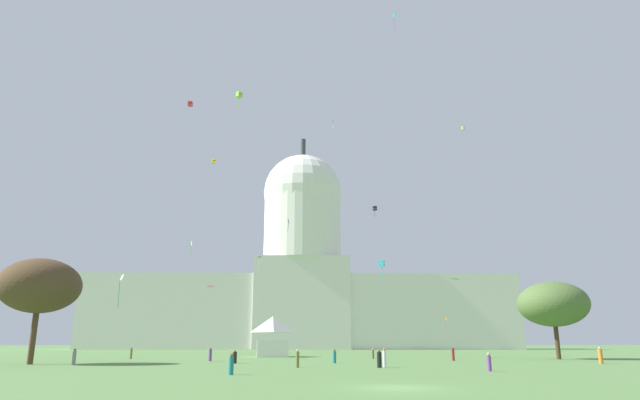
% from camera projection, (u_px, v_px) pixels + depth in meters
% --- Properties ---
extents(ground_plane, '(800.00, 800.00, 0.00)m').
position_uv_depth(ground_plane, '(397.00, 388.00, 28.58)').
color(ground_plane, '#567F42').
extents(capitol_building, '(139.63, 27.09, 72.71)m').
position_uv_depth(capitol_building, '(302.00, 281.00, 182.14)').
color(capitol_building, silver).
rests_on(capitol_building, ground_plane).
extents(event_tent, '(5.63, 6.73, 6.37)m').
position_uv_depth(event_tent, '(273.00, 336.00, 87.83)').
color(event_tent, white).
rests_on(event_tent, ground_plane).
extents(tree_east_far, '(10.75, 10.33, 10.68)m').
position_uv_depth(tree_east_far, '(553.00, 304.00, 76.84)').
color(tree_east_far, '#42301E').
rests_on(tree_east_far, ground_plane).
extents(tree_west_near, '(12.64, 12.71, 11.38)m').
position_uv_depth(tree_west_near, '(40.00, 286.00, 60.24)').
color(tree_west_near, '#4C3823').
rests_on(tree_west_near, ground_plane).
extents(person_olive_front_center, '(0.54, 0.54, 1.47)m').
position_uv_depth(person_olive_front_center, '(373.00, 354.00, 77.05)').
color(person_olive_front_center, olive).
rests_on(person_olive_front_center, ground_plane).
extents(person_purple_edge_west, '(0.43, 0.43, 1.48)m').
position_uv_depth(person_purple_edge_west, '(489.00, 363.00, 44.74)').
color(person_purple_edge_west, '#703D93').
rests_on(person_purple_edge_west, ground_plane).
extents(person_purple_front_right, '(0.54, 0.54, 1.66)m').
position_uv_depth(person_purple_front_right, '(210.00, 355.00, 68.60)').
color(person_purple_front_right, '#703D93').
rests_on(person_purple_front_right, ground_plane).
extents(person_black_mid_right, '(0.47, 0.47, 1.67)m').
position_uv_depth(person_black_mid_right, '(379.00, 359.00, 50.74)').
color(person_black_mid_right, black).
rests_on(person_black_mid_right, ground_plane).
extents(person_maroon_near_tent, '(0.49, 0.49, 1.71)m').
position_uv_depth(person_maroon_near_tent, '(453.00, 354.00, 69.63)').
color(person_maroon_near_tent, maroon).
rests_on(person_maroon_near_tent, ground_plane).
extents(person_teal_mid_center, '(0.44, 0.44, 1.53)m').
position_uv_depth(person_teal_mid_center, '(231.00, 365.00, 39.85)').
color(person_teal_mid_center, '#1E757A').
rests_on(person_teal_mid_center, ground_plane).
extents(person_white_aisle_center, '(0.48, 0.48, 1.76)m').
position_uv_depth(person_white_aisle_center, '(384.00, 358.00, 52.07)').
color(person_white_aisle_center, silver).
rests_on(person_white_aisle_center, ground_plane).
extents(person_olive_back_right, '(0.46, 0.46, 1.57)m').
position_uv_depth(person_olive_back_right, '(131.00, 354.00, 76.88)').
color(person_olive_back_right, olive).
rests_on(person_olive_back_right, ground_plane).
extents(person_olive_back_center, '(0.35, 0.35, 1.67)m').
position_uv_depth(person_olive_back_center, '(297.00, 359.00, 50.95)').
color(person_olive_back_center, olive).
rests_on(person_olive_back_center, ground_plane).
extents(person_black_front_left, '(0.59, 0.59, 1.48)m').
position_uv_depth(person_black_front_left, '(235.00, 357.00, 60.79)').
color(person_black_front_left, black).
rests_on(person_black_front_left, ground_plane).
extents(person_orange_lawn_far_right, '(0.63, 0.63, 1.81)m').
position_uv_depth(person_orange_lawn_far_right, '(600.00, 356.00, 59.88)').
color(person_orange_lawn_far_right, orange).
rests_on(person_orange_lawn_far_right, ground_plane).
extents(person_teal_near_tree_east, '(0.57, 0.57, 1.55)m').
position_uv_depth(person_teal_near_tree_east, '(334.00, 357.00, 61.65)').
color(person_teal_near_tree_east, '#1E757A').
rests_on(person_teal_near_tree_east, ground_plane).
extents(person_grey_deep_crowd, '(0.41, 0.41, 1.67)m').
position_uv_depth(person_grey_deep_crowd, '(74.00, 357.00, 56.50)').
color(person_grey_deep_crowd, gray).
rests_on(person_grey_deep_crowd, ground_plane).
extents(kite_lime_high, '(0.88, 0.89, 0.80)m').
position_uv_depth(kite_lime_high, '(463.00, 128.00, 129.72)').
color(kite_lime_high, '#8CD133').
extents(kite_white_low, '(0.65, 0.86, 4.10)m').
position_uv_depth(kite_white_low, '(121.00, 283.00, 67.26)').
color(kite_white_low, white).
extents(kite_cyan_low, '(1.18, 1.20, 2.88)m').
position_uv_depth(kite_cyan_low, '(381.00, 264.00, 85.26)').
color(kite_cyan_low, '#33BCDB').
extents(kite_violet_mid, '(0.31, 1.18, 2.51)m').
position_uv_depth(kite_violet_mid, '(288.00, 222.00, 99.50)').
color(kite_violet_mid, purple).
extents(kite_turquoise_high, '(0.26, 1.10, 4.28)m').
position_uv_depth(kite_turquoise_high, '(394.00, 18.00, 98.12)').
color(kite_turquoise_high, teal).
extents(kite_pink_low, '(1.59, 1.19, 0.34)m').
position_uv_depth(kite_pink_low, '(211.00, 287.00, 107.95)').
color(kite_pink_low, pink).
extents(kite_yellow_mid, '(0.69, 1.01, 4.30)m').
position_uv_depth(kite_yellow_mid, '(191.00, 244.00, 153.23)').
color(kite_yellow_mid, yellow).
extents(kite_magenta_mid, '(1.06, 1.44, 2.49)m').
position_uv_depth(kite_magenta_mid, '(258.00, 259.00, 128.63)').
color(kite_magenta_mid, '#D1339E').
extents(kite_gold_high, '(1.11, 1.20, 3.00)m').
position_uv_depth(kite_gold_high, '(213.00, 161.00, 163.59)').
color(kite_gold_high, gold).
extents(kite_black_mid, '(1.23, 1.22, 2.75)m').
position_uv_depth(kite_black_mid, '(375.00, 208.00, 134.02)').
color(kite_black_mid, black).
extents(kite_green_low, '(1.82, 1.52, 0.23)m').
position_uv_depth(kite_green_low, '(452.00, 281.00, 82.18)').
color(kite_green_low, green).
extents(kite_red_high, '(1.00, 1.03, 1.06)m').
position_uv_depth(kite_red_high, '(190.00, 104.00, 125.76)').
color(kite_red_high, red).
extents(kite_blue_high, '(0.34, 1.02, 2.70)m').
position_uv_depth(kite_blue_high, '(333.00, 122.00, 143.94)').
color(kite_blue_high, blue).
extents(kite_orange_low, '(0.61, 0.49, 2.67)m').
position_uv_depth(kite_orange_low, '(446.00, 320.00, 149.29)').
color(kite_orange_low, orange).
extents(kite_lime_high_b, '(1.25, 1.24, 4.06)m').
position_uv_depth(kite_lime_high_b, '(239.00, 95.00, 95.92)').
color(kite_lime_high_b, '#8CD133').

